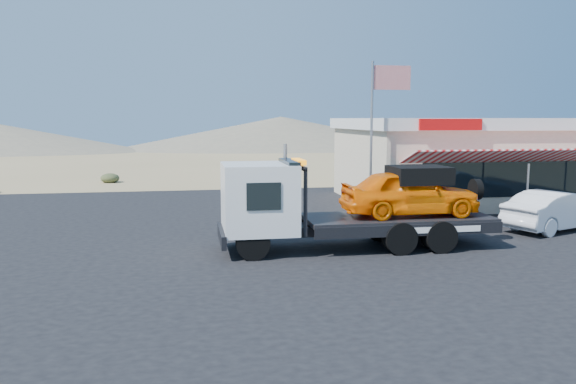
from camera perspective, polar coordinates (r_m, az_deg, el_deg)
The scene contains 7 objects.
ground at distance 16.46m, azimuth -2.48°, elevation -6.23°, with size 120.00×120.00×0.00m, color #907A52.
asphalt_lot at distance 19.67m, azimuth 2.17°, elevation -3.93°, with size 32.00×24.00×0.02m, color black.
tow_truck at distance 16.83m, azimuth 6.30°, elevation -0.90°, with size 8.09×2.40×2.71m.
white_sedan at distance 21.70m, azimuth 25.58°, elevation -1.71°, with size 1.47×4.21×1.39m, color silver.
jerky_store at distance 27.89m, azimuth 16.87°, elevation 3.22°, with size 10.40×9.97×3.90m.
flagpole at distance 21.53m, azimuth 9.08°, elevation 7.02°, with size 1.55×0.10×6.00m.
distant_hills at distance 71.44m, azimuth -16.22°, elevation 5.53°, with size 126.00×48.00×4.20m.
Camera 1 is at (-2.06, -15.86, 3.88)m, focal length 35.00 mm.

